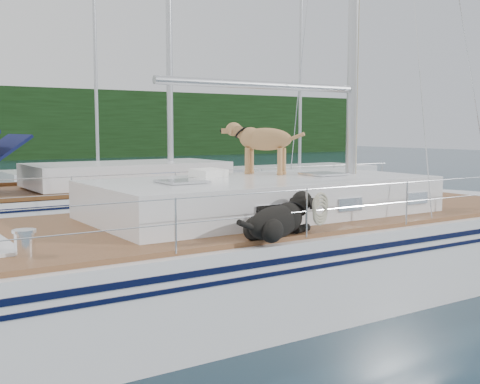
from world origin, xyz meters
TOP-DOWN VIEW (x-y plane):
  - ground at (0.00, 0.00)m, footprint 120.00×120.00m
  - main_sailboat at (0.10, -0.00)m, footprint 12.00×4.03m
  - neighbor_sailboat at (0.27, 6.64)m, footprint 11.00×3.50m
  - bg_boat_center at (4.00, 16.00)m, footprint 7.20×3.00m
  - bg_boat_east at (12.00, 13.00)m, footprint 6.40×3.00m

SIDE VIEW (x-z plane):
  - ground at x=0.00m, z-range 0.00..0.00m
  - bg_boat_center at x=4.00m, z-range -5.37..6.28m
  - bg_boat_east at x=12.00m, z-range -5.37..6.28m
  - neighbor_sailboat at x=0.27m, z-range -6.02..7.28m
  - main_sailboat at x=0.10m, z-range -6.33..7.68m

